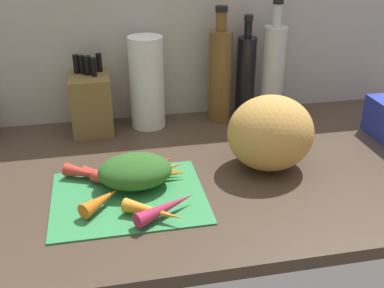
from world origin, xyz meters
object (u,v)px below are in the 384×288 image
(carrot_4, at_px, (162,172))
(carrot_8, at_px, (113,182))
(carrot_7, at_px, (159,164))
(paper_towel_roll, at_px, (147,83))
(carrot_1, at_px, (97,172))
(knife_block, at_px, (91,101))
(carrot_2, at_px, (166,207))
(carrot_10, at_px, (162,170))
(bottle_0, at_px, (220,74))
(bottle_1, at_px, (246,75))
(carrot_6, at_px, (154,212))
(carrot_0, at_px, (112,180))
(carrot_9, at_px, (166,174))
(carrot_5, at_px, (102,200))
(carrot_3, at_px, (86,173))
(winter_squash, at_px, (270,133))
(cutting_board, at_px, (129,196))
(bottle_2, at_px, (273,71))

(carrot_4, bearing_deg, carrot_8, -164.45)
(carrot_7, bearing_deg, paper_towel_roll, 88.45)
(carrot_1, xyz_separation_m, knife_block, (-0.00, 0.32, 0.07))
(carrot_2, xyz_separation_m, carrot_10, (0.01, 0.17, -0.00))
(carrot_10, bearing_deg, carrot_8, -164.17)
(bottle_0, xyz_separation_m, bottle_1, (0.09, 0.02, -0.02))
(carrot_6, relative_size, carrot_7, 1.42)
(carrot_10, bearing_deg, paper_towel_roll, 88.95)
(carrot_0, height_order, carrot_10, carrot_10)
(carrot_9, relative_size, bottle_1, 0.33)
(carrot_5, xyz_separation_m, carrot_9, (0.16, 0.10, -0.00))
(carrot_3, height_order, winter_squash, winter_squash)
(bottle_0, distance_m, bottle_1, 0.09)
(carrot_3, height_order, carrot_7, carrot_3)
(bottle_0, bearing_deg, carrot_9, -122.41)
(bottle_0, bearing_deg, paper_towel_roll, -178.93)
(bottle_0, bearing_deg, bottle_1, 12.01)
(carrot_10, bearing_deg, carrot_5, -143.30)
(carrot_4, height_order, bottle_1, bottle_1)
(cutting_board, height_order, knife_block, knife_block)
(carrot_1, relative_size, carrot_4, 1.22)
(carrot_1, height_order, carrot_4, carrot_1)
(bottle_0, bearing_deg, carrot_2, -116.05)
(carrot_5, bearing_deg, paper_towel_roll, 70.59)
(carrot_10, bearing_deg, carrot_4, -18.28)
(carrot_4, bearing_deg, carrot_3, 173.78)
(bottle_0, bearing_deg, carrot_3, -142.85)
(carrot_3, xyz_separation_m, carrot_6, (0.14, -0.20, -0.00))
(carrot_1, relative_size, carrot_3, 1.16)
(cutting_board, relative_size, knife_block, 1.55)
(carrot_4, height_order, bottle_0, bottle_0)
(cutting_board, distance_m, winter_squash, 0.39)
(cutting_board, bearing_deg, carrot_2, -50.87)
(cutting_board, relative_size, carrot_9, 3.29)
(carrot_1, bearing_deg, bottle_1, 34.48)
(cutting_board, xyz_separation_m, carrot_0, (-0.04, 0.06, 0.02))
(bottle_2, bearing_deg, paper_towel_roll, 178.82)
(carrot_1, xyz_separation_m, winter_squash, (0.44, -0.02, 0.08))
(carrot_0, bearing_deg, carrot_6, -62.71)
(carrot_1, height_order, carrot_5, carrot_5)
(carrot_4, xyz_separation_m, carrot_8, (-0.12, -0.03, 0.00))
(carrot_2, height_order, carrot_4, carrot_2)
(carrot_1, height_order, paper_towel_roll, paper_towel_roll)
(carrot_5, xyz_separation_m, carrot_7, (0.15, 0.15, -0.01))
(carrot_4, height_order, carrot_8, carrot_8)
(paper_towel_roll, relative_size, bottle_1, 0.86)
(cutting_board, relative_size, carrot_5, 3.18)
(carrot_8, bearing_deg, cutting_board, -50.69)
(carrot_9, xyz_separation_m, bottle_2, (0.40, 0.34, 0.13))
(carrot_10, distance_m, winter_squash, 0.29)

